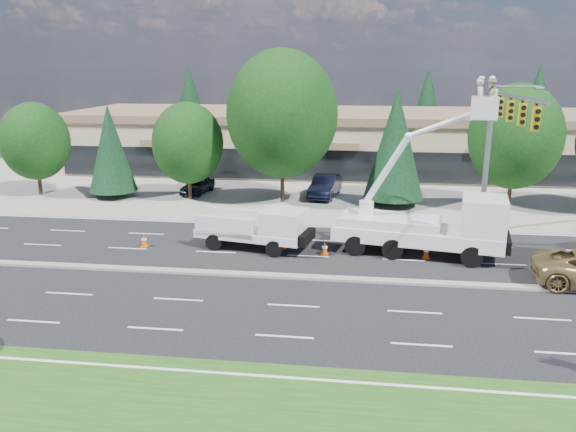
# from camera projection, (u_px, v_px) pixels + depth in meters

# --- Properties ---
(ground) EXTENTS (140.00, 140.00, 0.00)m
(ground) POSITION_uv_depth(u_px,v_px,m) (301.00, 278.00, 26.63)
(ground) COLOR black
(ground) RESTS_ON ground
(concrete_apron) EXTENTS (140.00, 22.00, 0.01)m
(concrete_apron) POSITION_uv_depth(u_px,v_px,m) (327.00, 189.00, 45.78)
(concrete_apron) COLOR gray
(concrete_apron) RESTS_ON ground
(road_median) EXTENTS (120.00, 0.55, 0.12)m
(road_median) POSITION_uv_depth(u_px,v_px,m) (301.00, 277.00, 26.61)
(road_median) COLOR gray
(road_median) RESTS_ON ground
(strip_mall) EXTENTS (50.40, 15.40, 5.50)m
(strip_mall) POSITION_uv_depth(u_px,v_px,m) (334.00, 139.00, 54.59)
(strip_mall) COLOR tan
(strip_mall) RESTS_ON ground
(tree_front_a) EXTENTS (5.14, 5.14, 7.13)m
(tree_front_a) POSITION_uv_depth(u_px,v_px,m) (35.00, 141.00, 42.63)
(tree_front_a) COLOR #332114
(tree_front_a) RESTS_ON ground
(tree_front_b) EXTENTS (3.55, 3.55, 7.00)m
(tree_front_b) POSITION_uv_depth(u_px,v_px,m) (111.00, 148.00, 41.99)
(tree_front_b) COLOR #332114
(tree_front_b) RESTS_ON ground
(tree_front_c) EXTENTS (5.22, 5.22, 7.24)m
(tree_front_c) POSITION_uv_depth(u_px,v_px,m) (188.00, 143.00, 41.12)
(tree_front_c) COLOR #332114
(tree_front_c) RESTS_ON ground
(tree_front_d) EXTENTS (7.90, 7.90, 10.97)m
(tree_front_d) POSITION_uv_depth(u_px,v_px,m) (282.00, 114.00, 39.69)
(tree_front_d) COLOR #332114
(tree_front_d) RESTS_ON ground
(tree_front_e) EXTENTS (4.22, 4.22, 8.31)m
(tree_front_e) POSITION_uv_depth(u_px,v_px,m) (395.00, 144.00, 39.21)
(tree_front_e) COLOR #332114
(tree_front_e) RESTS_ON ground
(tree_front_f) EXTENTS (6.25, 6.25, 8.67)m
(tree_front_f) POSITION_uv_depth(u_px,v_px,m) (515.00, 137.00, 38.06)
(tree_front_f) COLOR #332114
(tree_front_f) RESTS_ON ground
(tree_back_a) EXTENTS (4.99, 4.99, 9.84)m
(tree_back_a) POSITION_uv_depth(u_px,v_px,m) (190.00, 104.00, 67.70)
(tree_back_a) COLOR #332114
(tree_back_a) RESTS_ON ground
(tree_back_b) EXTENTS (5.36, 5.36, 10.56)m
(tree_back_b) POSITION_uv_depth(u_px,v_px,m) (305.00, 101.00, 65.86)
(tree_back_b) COLOR #332114
(tree_back_b) RESTS_ON ground
(tree_back_c) EXTENTS (4.83, 4.83, 9.52)m
(tree_back_c) POSITION_uv_depth(u_px,v_px,m) (427.00, 107.00, 64.27)
(tree_back_c) COLOR #332114
(tree_back_c) RESTS_ON ground
(tree_back_d) EXTENTS (5.06, 5.06, 9.98)m
(tree_back_d) POSITION_uv_depth(u_px,v_px,m) (537.00, 106.00, 62.72)
(tree_back_d) COLOR #332114
(tree_back_d) RESTS_ON ground
(signal_mast) EXTENTS (2.76, 10.16, 9.00)m
(signal_mast) POSITION_uv_depth(u_px,v_px,m) (499.00, 136.00, 30.55)
(signal_mast) COLOR gray
(signal_mast) RESTS_ON ground
(utility_pickup) EXTENTS (6.30, 3.36, 2.29)m
(utility_pickup) POSITION_uv_depth(u_px,v_px,m) (259.00, 232.00, 30.66)
(utility_pickup) COLOR white
(utility_pickup) RESTS_ON ground
(bucket_truck) EXTENTS (9.06, 4.14, 9.28)m
(bucket_truck) POSITION_uv_depth(u_px,v_px,m) (435.00, 219.00, 29.24)
(bucket_truck) COLOR white
(bucket_truck) RESTS_ON ground
(traffic_cone_a) EXTENTS (0.40, 0.40, 0.70)m
(traffic_cone_a) POSITION_uv_depth(u_px,v_px,m) (144.00, 241.00, 31.16)
(traffic_cone_a) COLOR #E54607
(traffic_cone_a) RESTS_ON ground
(traffic_cone_b) EXTENTS (0.40, 0.40, 0.70)m
(traffic_cone_b) POSITION_uv_depth(u_px,v_px,m) (283.00, 243.00, 30.77)
(traffic_cone_b) COLOR #E54607
(traffic_cone_b) RESTS_ON ground
(traffic_cone_c) EXTENTS (0.40, 0.40, 0.70)m
(traffic_cone_c) POSITION_uv_depth(u_px,v_px,m) (325.00, 249.00, 29.82)
(traffic_cone_c) COLOR #E54607
(traffic_cone_c) RESTS_ON ground
(traffic_cone_d) EXTENTS (0.40, 0.40, 0.70)m
(traffic_cone_d) POSITION_uv_depth(u_px,v_px,m) (426.00, 252.00, 29.29)
(traffic_cone_d) COLOR #E54607
(traffic_cone_d) RESTS_ON ground
(parked_car_west) EXTENTS (2.18, 4.15, 1.35)m
(parked_car_west) POSITION_uv_depth(u_px,v_px,m) (198.00, 185.00, 44.11)
(parked_car_west) COLOR black
(parked_car_west) RESTS_ON ground
(parked_car_east) EXTENTS (2.43, 5.20, 1.65)m
(parked_car_east) POSITION_uv_depth(u_px,v_px,m) (325.00, 186.00, 42.88)
(parked_car_east) COLOR black
(parked_car_east) RESTS_ON ground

